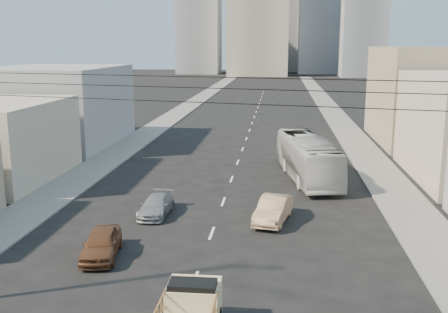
% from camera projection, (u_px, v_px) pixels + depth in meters
% --- Properties ---
extents(sidewalk_left, '(3.50, 180.00, 0.12)m').
position_uv_depth(sidewalk_left, '(184.00, 109.00, 84.52)').
color(sidewalk_left, slate).
rests_on(sidewalk_left, ground).
extents(sidewalk_right, '(3.50, 180.00, 0.12)m').
position_uv_depth(sidewalk_right, '(332.00, 111.00, 82.10)').
color(sidewalk_right, slate).
rests_on(sidewalk_right, ground).
extents(lane_dashes, '(0.15, 104.00, 0.01)m').
position_uv_depth(lane_dashes, '(251.00, 126.00, 66.79)').
color(lane_dashes, silver).
rests_on(lane_dashes, ground).
extents(city_bus, '(4.80, 12.13, 3.29)m').
position_uv_depth(city_bus, '(307.00, 158.00, 40.35)').
color(city_bus, '#B7B8B3').
rests_on(city_bus, ground).
extents(sedan_brown, '(2.22, 4.26, 1.38)m').
position_uv_depth(sedan_brown, '(101.00, 244.00, 25.48)').
color(sedan_brown, brown).
rests_on(sedan_brown, ground).
extents(sedan_tan, '(2.43, 4.65, 1.46)m').
position_uv_depth(sedan_tan, '(273.00, 209.00, 30.66)').
color(sedan_tan, tan).
rests_on(sedan_tan, ground).
extents(sedan_grey, '(1.73, 4.05, 1.16)m').
position_uv_depth(sedan_grey, '(156.00, 206.00, 31.85)').
color(sedan_grey, gray).
rests_on(sedan_grey, ground).
extents(overhead_wires, '(23.01, 5.02, 0.72)m').
position_uv_depth(overhead_wires, '(154.00, 88.00, 14.83)').
color(overhead_wires, black).
rests_on(overhead_wires, ground).
extents(bldg_right_far, '(12.00, 16.00, 10.00)m').
position_uv_depth(bldg_right_far, '(437.00, 95.00, 54.93)').
color(bldg_right_far, gray).
rests_on(bldg_right_far, ground).
extents(bldg_left_far, '(12.00, 16.00, 8.00)m').
position_uv_depth(bldg_left_far, '(56.00, 106.00, 54.34)').
color(bldg_left_far, '#99999C').
rests_on(bldg_left_far, ground).
extents(midrise_ne, '(16.00, 16.00, 40.00)m').
position_uv_depth(midrise_ne, '(321.00, 17.00, 189.16)').
color(midrise_ne, gray).
rests_on(midrise_ne, ground).
extents(midrise_nw, '(15.00, 15.00, 34.00)m').
position_uv_depth(midrise_nw, '(199.00, 26.00, 189.45)').
color(midrise_nw, gray).
rests_on(midrise_nw, ground).
extents(midrise_back, '(18.00, 18.00, 44.00)m').
position_uv_depth(midrise_back, '(288.00, 14.00, 204.57)').
color(midrise_back, '#99999C').
rests_on(midrise_back, ground).
extents(midrise_east, '(14.00, 14.00, 28.00)m').
position_uv_depth(midrise_east, '(363.00, 33.00, 169.72)').
color(midrise_east, gray).
rests_on(midrise_east, ground).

